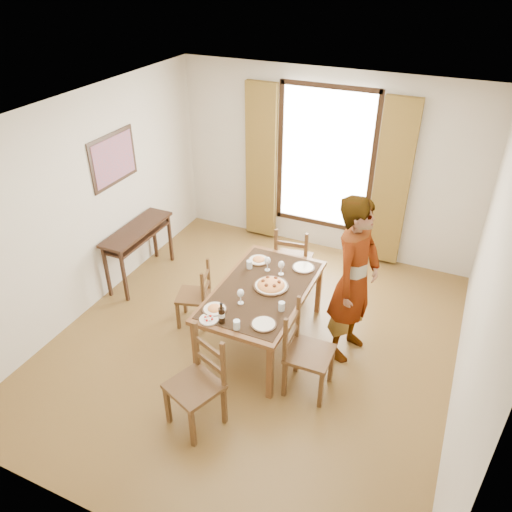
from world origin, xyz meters
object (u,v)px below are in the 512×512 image
at_px(pasta_platter, 271,283).
at_px(dining_table, 262,293).
at_px(man, 354,280).
at_px(console_table, 137,235).

bearing_deg(pasta_platter, dining_table, -138.89).
height_order(man, pasta_platter, man).
bearing_deg(man, dining_table, 117.33).
bearing_deg(pasta_platter, man, 12.03).
height_order(dining_table, man, man).
xyz_separation_m(dining_table, pasta_platter, (0.08, 0.07, 0.12)).
relative_size(console_table, man, 0.61).
height_order(console_table, dining_table, console_table).
bearing_deg(dining_table, console_table, 165.90).
bearing_deg(pasta_platter, console_table, 168.11).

